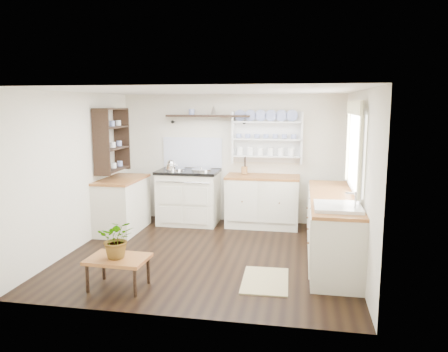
# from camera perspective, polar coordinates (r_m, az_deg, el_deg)

# --- Properties ---
(floor) EXTENTS (4.00, 3.80, 0.01)m
(floor) POSITION_cam_1_polar(r_m,az_deg,el_deg) (6.36, -1.87, -10.15)
(floor) COLOR black
(floor) RESTS_ON ground
(wall_back) EXTENTS (4.00, 0.02, 2.30)m
(wall_back) POSITION_cam_1_polar(r_m,az_deg,el_deg) (7.92, 0.97, 2.29)
(wall_back) COLOR silver
(wall_back) RESTS_ON ground
(wall_right) EXTENTS (0.02, 3.80, 2.30)m
(wall_right) POSITION_cam_1_polar(r_m,az_deg,el_deg) (5.99, 17.13, -0.42)
(wall_right) COLOR silver
(wall_right) RESTS_ON ground
(wall_left) EXTENTS (0.02, 3.80, 2.30)m
(wall_left) POSITION_cam_1_polar(r_m,az_deg,el_deg) (6.78, -18.68, 0.61)
(wall_left) COLOR silver
(wall_left) RESTS_ON ground
(ceiling) EXTENTS (4.00, 3.80, 0.01)m
(ceiling) POSITION_cam_1_polar(r_m,az_deg,el_deg) (6.00, -1.99, 11.04)
(ceiling) COLOR white
(ceiling) RESTS_ON wall_back
(window) EXTENTS (0.08, 1.55, 1.22)m
(window) POSITION_cam_1_polar(r_m,az_deg,el_deg) (6.07, 16.68, 3.69)
(window) COLOR white
(window) RESTS_ON wall_right
(aga_cooker) EXTENTS (1.08, 0.75, 1.00)m
(aga_cooker) POSITION_cam_1_polar(r_m,az_deg,el_deg) (7.86, -4.64, -2.66)
(aga_cooker) COLOR silver
(aga_cooker) RESTS_ON floor
(back_cabinets) EXTENTS (1.27, 0.63, 0.90)m
(back_cabinets) POSITION_cam_1_polar(r_m,az_deg,el_deg) (7.67, 5.03, -3.21)
(back_cabinets) COLOR beige
(back_cabinets) RESTS_ON floor
(right_cabinets) EXTENTS (0.62, 2.43, 0.90)m
(right_cabinets) POSITION_cam_1_polar(r_m,az_deg,el_deg) (6.20, 13.95, -6.48)
(right_cabinets) COLOR beige
(right_cabinets) RESTS_ON floor
(belfast_sink) EXTENTS (0.55, 0.60, 0.45)m
(belfast_sink) POSITION_cam_1_polar(r_m,az_deg,el_deg) (5.39, 14.58, -5.14)
(belfast_sink) COLOR white
(belfast_sink) RESTS_ON right_cabinets
(left_cabinets) EXTENTS (0.62, 1.13, 0.90)m
(left_cabinets) POSITION_cam_1_polar(r_m,az_deg,el_deg) (7.57, -13.13, -3.59)
(left_cabinets) COLOR beige
(left_cabinets) RESTS_ON floor
(plate_rack) EXTENTS (1.20, 0.22, 0.90)m
(plate_rack) POSITION_cam_1_polar(r_m,az_deg,el_deg) (7.77, 5.69, 5.11)
(plate_rack) COLOR white
(plate_rack) RESTS_ON wall_back
(high_shelf) EXTENTS (1.50, 0.29, 0.16)m
(high_shelf) POSITION_cam_1_polar(r_m,az_deg,el_deg) (7.82, -2.08, 7.77)
(high_shelf) COLOR black
(high_shelf) RESTS_ON wall_back
(left_shelving) EXTENTS (0.28, 0.80, 1.05)m
(left_shelving) POSITION_cam_1_polar(r_m,az_deg,el_deg) (7.46, -14.43, 4.65)
(left_shelving) COLOR black
(left_shelving) RESTS_ON wall_left
(kettle) EXTENTS (0.18, 0.18, 0.22)m
(kettle) POSITION_cam_1_polar(r_m,az_deg,el_deg) (7.73, -6.93, 1.23)
(kettle) COLOR silver
(kettle) RESTS_ON aga_cooker
(utensil_crock) EXTENTS (0.11, 0.11, 0.13)m
(utensil_crock) POSITION_cam_1_polar(r_m,az_deg,el_deg) (7.69, 2.68, 0.74)
(utensil_crock) COLOR #A5713C
(utensil_crock) RESTS_ON back_cabinets
(center_table) EXTENTS (0.70, 0.51, 0.37)m
(center_table) POSITION_cam_1_polar(r_m,az_deg,el_deg) (5.30, -13.67, -10.75)
(center_table) COLOR brown
(center_table) RESTS_ON floor
(potted_plant) EXTENTS (0.49, 0.46, 0.45)m
(potted_plant) POSITION_cam_1_polar(r_m,az_deg,el_deg) (5.21, -13.79, -7.94)
(potted_plant) COLOR #3F7233
(potted_plant) RESTS_ON center_table
(floor_rug) EXTENTS (0.57, 0.87, 0.02)m
(floor_rug) POSITION_cam_1_polar(r_m,az_deg,el_deg) (5.47, 5.41, -13.44)
(floor_rug) COLOR olive
(floor_rug) RESTS_ON floor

